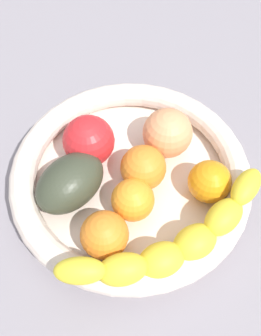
% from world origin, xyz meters
% --- Properties ---
extents(kitchen_counter, '(1.20, 1.20, 0.03)m').
position_xyz_m(kitchen_counter, '(0.00, 0.00, 0.01)').
color(kitchen_counter, gray).
rests_on(kitchen_counter, ground).
extents(fruit_bowl, '(0.31, 0.31, 0.05)m').
position_xyz_m(fruit_bowl, '(0.00, 0.00, 0.06)').
color(fruit_bowl, beige).
rests_on(fruit_bowl, kitchen_counter).
extents(banana_draped_left, '(0.25, 0.13, 0.06)m').
position_xyz_m(banana_draped_left, '(-0.04, 0.10, 0.08)').
color(banana_draped_left, yellow).
rests_on(banana_draped_left, fruit_bowl).
extents(orange_front, '(0.06, 0.06, 0.06)m').
position_xyz_m(orange_front, '(-0.02, -0.00, 0.08)').
color(orange_front, orange).
rests_on(orange_front, fruit_bowl).
extents(orange_mid_left, '(0.06, 0.06, 0.06)m').
position_xyz_m(orange_mid_left, '(0.03, 0.09, 0.08)').
color(orange_mid_left, orange).
rests_on(orange_mid_left, fruit_bowl).
extents(orange_mid_right, '(0.05, 0.05, 0.05)m').
position_xyz_m(orange_mid_right, '(-0.10, 0.02, 0.07)').
color(orange_mid_right, orange).
rests_on(orange_mid_right, fruit_bowl).
extents(orange_rear, '(0.05, 0.05, 0.05)m').
position_xyz_m(orange_rear, '(-0.00, 0.04, 0.07)').
color(orange_rear, orange).
rests_on(orange_rear, fruit_bowl).
extents(avocado_dark, '(0.11, 0.11, 0.06)m').
position_xyz_m(avocado_dark, '(0.07, 0.02, 0.08)').
color(avocado_dark, '#373D2D').
rests_on(avocado_dark, fruit_bowl).
extents(peach_blush, '(0.07, 0.07, 0.07)m').
position_xyz_m(peach_blush, '(-0.05, -0.05, 0.08)').
color(peach_blush, '#F09A65').
rests_on(peach_blush, fruit_bowl).
extents(tomato_red, '(0.07, 0.07, 0.07)m').
position_xyz_m(tomato_red, '(0.05, -0.04, 0.08)').
color(tomato_red, red).
rests_on(tomato_red, fruit_bowl).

